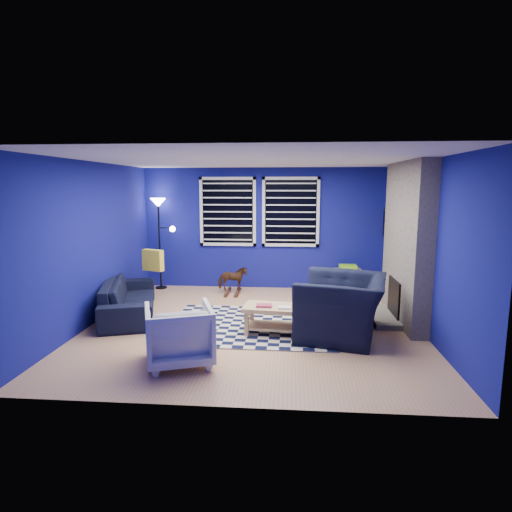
{
  "coord_description": "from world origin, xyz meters",
  "views": [
    {
      "loc": [
        0.56,
        -6.33,
        2.13
      ],
      "look_at": [
        0.02,
        0.3,
        1.03
      ],
      "focal_mm": 30.0,
      "sensor_mm": 36.0,
      "label": 1
    }
  ],
  "objects_px": {
    "cabinet": "(348,280)",
    "floor_lamp": "(160,215)",
    "tv": "(390,224)",
    "armchair_bent": "(179,334)",
    "rocking_horse": "(232,279)",
    "sofa": "(129,298)",
    "coffee_table": "(274,314)",
    "armchair_big": "(342,307)"
  },
  "relations": [
    {
      "from": "rocking_horse",
      "to": "floor_lamp",
      "type": "xyz_separation_m",
      "value": [
        -1.55,
        0.36,
        1.23
      ]
    },
    {
      "from": "armchair_bent",
      "to": "coffee_table",
      "type": "distance_m",
      "value": 1.57
    },
    {
      "from": "coffee_table",
      "to": "rocking_horse",
      "type": "bearing_deg",
      "value": 112.07
    },
    {
      "from": "tv",
      "to": "floor_lamp",
      "type": "distance_m",
      "value": 4.58
    },
    {
      "from": "tv",
      "to": "rocking_horse",
      "type": "bearing_deg",
      "value": -177.94
    },
    {
      "from": "floor_lamp",
      "to": "cabinet",
      "type": "bearing_deg",
      "value": 0.05
    },
    {
      "from": "cabinet",
      "to": "floor_lamp",
      "type": "xyz_separation_m",
      "value": [
        -3.84,
        -0.0,
        1.29
      ]
    },
    {
      "from": "tv",
      "to": "armchair_bent",
      "type": "height_order",
      "value": "tv"
    },
    {
      "from": "tv",
      "to": "armchair_bent",
      "type": "bearing_deg",
      "value": -132.52
    },
    {
      "from": "sofa",
      "to": "cabinet",
      "type": "bearing_deg",
      "value": -80.77
    },
    {
      "from": "sofa",
      "to": "rocking_horse",
      "type": "xyz_separation_m",
      "value": [
        1.52,
        1.55,
        0.01
      ]
    },
    {
      "from": "rocking_horse",
      "to": "cabinet",
      "type": "xyz_separation_m",
      "value": [
        2.3,
        0.36,
        -0.06
      ]
    },
    {
      "from": "armchair_bent",
      "to": "coffee_table",
      "type": "xyz_separation_m",
      "value": [
        1.1,
        1.12,
        -0.06
      ]
    },
    {
      "from": "tv",
      "to": "rocking_horse",
      "type": "xyz_separation_m",
      "value": [
        -3.03,
        -0.11,
        -1.09
      ]
    },
    {
      "from": "armchair_big",
      "to": "cabinet",
      "type": "height_order",
      "value": "armchair_big"
    },
    {
      "from": "tv",
      "to": "sofa",
      "type": "distance_m",
      "value": 4.96
    },
    {
      "from": "tv",
      "to": "rocking_horse",
      "type": "height_order",
      "value": "tv"
    },
    {
      "from": "cabinet",
      "to": "tv",
      "type": "bearing_deg",
      "value": -23.75
    },
    {
      "from": "armchair_bent",
      "to": "floor_lamp",
      "type": "xyz_separation_m",
      "value": [
        -1.36,
        3.75,
        1.18
      ]
    },
    {
      "from": "sofa",
      "to": "rocking_horse",
      "type": "bearing_deg",
      "value": -61.71
    },
    {
      "from": "armchair_big",
      "to": "coffee_table",
      "type": "bearing_deg",
      "value": -77.39
    },
    {
      "from": "armchair_bent",
      "to": "cabinet",
      "type": "bearing_deg",
      "value": -142.99
    },
    {
      "from": "tv",
      "to": "armchair_bent",
      "type": "relative_size",
      "value": 1.26
    },
    {
      "from": "armchair_big",
      "to": "armchair_bent",
      "type": "bearing_deg",
      "value": -48.49
    },
    {
      "from": "armchair_big",
      "to": "cabinet",
      "type": "relative_size",
      "value": 2.27
    },
    {
      "from": "armchair_bent",
      "to": "coffee_table",
      "type": "relative_size",
      "value": 0.86
    },
    {
      "from": "armchair_bent",
      "to": "floor_lamp",
      "type": "bearing_deg",
      "value": -89.52
    },
    {
      "from": "sofa",
      "to": "armchair_bent",
      "type": "xyz_separation_m",
      "value": [
        1.33,
        -1.84,
        0.07
      ]
    },
    {
      "from": "tv",
      "to": "cabinet",
      "type": "xyz_separation_m",
      "value": [
        -0.73,
        0.25,
        -1.15
      ]
    },
    {
      "from": "tv",
      "to": "cabinet",
      "type": "relative_size",
      "value": 1.7
    },
    {
      "from": "sofa",
      "to": "armchair_big",
      "type": "distance_m",
      "value": 3.47
    },
    {
      "from": "rocking_horse",
      "to": "floor_lamp",
      "type": "relative_size",
      "value": 0.3
    },
    {
      "from": "cabinet",
      "to": "floor_lamp",
      "type": "height_order",
      "value": "floor_lamp"
    },
    {
      "from": "sofa",
      "to": "armchair_bent",
      "type": "bearing_deg",
      "value": -161.42
    },
    {
      "from": "rocking_horse",
      "to": "sofa",
      "type": "bearing_deg",
      "value": 124.46
    },
    {
      "from": "armchair_big",
      "to": "floor_lamp",
      "type": "relative_size",
      "value": 0.71
    },
    {
      "from": "sofa",
      "to": "rocking_horse",
      "type": "distance_m",
      "value": 2.17
    },
    {
      "from": "coffee_table",
      "to": "armchair_big",
      "type": "bearing_deg",
      "value": -0.41
    },
    {
      "from": "armchair_bent",
      "to": "rocking_horse",
      "type": "xyz_separation_m",
      "value": [
        0.18,
        3.39,
        -0.05
      ]
    },
    {
      "from": "armchair_big",
      "to": "armchair_bent",
      "type": "distance_m",
      "value": 2.34
    },
    {
      "from": "coffee_table",
      "to": "floor_lamp",
      "type": "distance_m",
      "value": 3.81
    },
    {
      "from": "armchair_bent",
      "to": "rocking_horse",
      "type": "bearing_deg",
      "value": -112.58
    }
  ]
}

